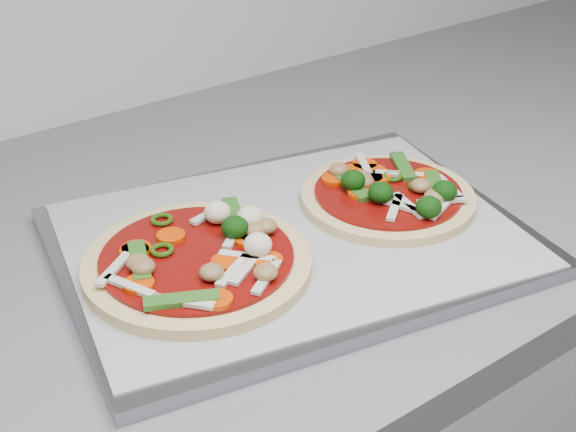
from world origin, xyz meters
TOP-DOWN VIEW (x-y plane):
  - countertop at (0.00, 1.30)m, footprint 3.60×0.60m
  - baking_tray at (0.22, 1.22)m, footprint 0.46×0.37m
  - parchment at (0.22, 1.22)m, footprint 0.45×0.37m
  - pizza_left at (0.13, 1.22)m, footprint 0.26×0.26m
  - pizza_right at (0.33, 1.21)m, footprint 0.22×0.22m

SIDE VIEW (x-z plane):
  - countertop at x=0.00m, z-range 0.86..0.90m
  - baking_tray at x=0.22m, z-range 0.90..0.91m
  - parchment at x=0.22m, z-range 0.91..0.92m
  - pizza_right at x=0.33m, z-range 0.91..0.94m
  - pizza_left at x=0.13m, z-range 0.91..0.94m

